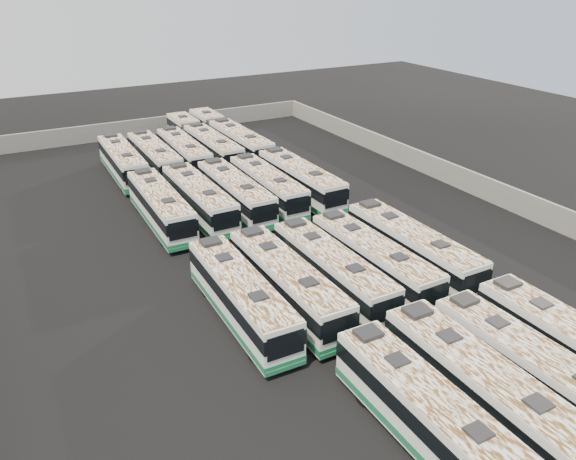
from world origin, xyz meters
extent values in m
plane|color=black|center=(0.00, 0.00, 0.00)|extent=(140.00, 140.00, 0.00)
cube|color=#65625E|center=(0.00, 36.30, 1.10)|extent=(45.20, 0.30, 2.20)
cube|color=#65625E|center=(22.30, 0.00, 1.10)|extent=(0.30, 73.20, 2.20)
cube|color=#B9BBB4|center=(-3.02, -21.98, 1.70)|extent=(2.50, 11.80, 2.70)
cube|color=#19623D|center=(-3.02, -21.98, 0.71)|extent=(2.55, 11.85, 0.41)
cube|color=black|center=(-3.02, -21.98, 2.14)|extent=(2.56, 11.86, 0.90)
cube|color=silver|center=(-3.02, -21.98, 3.08)|extent=(2.45, 11.57, 0.07)
cube|color=black|center=(-3.03, -24.58, 3.17)|extent=(0.94, 0.94, 0.14)
cube|color=black|center=(-3.01, -19.39, 3.17)|extent=(0.94, 0.94, 0.14)
cube|color=black|center=(-3.00, -17.03, 3.22)|extent=(1.28, 1.09, 0.26)
cylinder|color=black|center=(-4.06, -18.21, 0.49)|extent=(0.28, 0.98, 0.98)
cylinder|color=black|center=(-1.96, -18.21, 0.49)|extent=(0.28, 0.98, 0.98)
cube|color=#B9BBB4|center=(0.32, -22.00, 1.77)|extent=(2.69, 12.36, 2.83)
cube|color=#19623D|center=(0.32, -22.00, 0.74)|extent=(2.74, 12.41, 0.43)
cube|color=black|center=(0.32, -22.00, 2.24)|extent=(2.75, 12.42, 0.95)
cube|color=silver|center=(0.32, -22.00, 3.22)|extent=(2.63, 12.12, 0.07)
cube|color=black|center=(0.30, -24.72, 3.32)|extent=(0.99, 0.99, 0.14)
cube|color=black|center=(0.35, -19.29, 3.32)|extent=(0.99, 0.99, 0.14)
cube|color=black|center=(0.37, -16.82, 3.37)|extent=(1.35, 1.14, 0.27)
cylinder|color=black|center=(-0.74, -18.04, 0.51)|extent=(0.30, 1.03, 1.03)
cylinder|color=black|center=(1.46, -18.06, 0.51)|extent=(0.30, 1.03, 1.03)
cube|color=#B9BBB4|center=(3.67, -22.02, 1.69)|extent=(2.66, 11.83, 2.70)
cube|color=#19623D|center=(3.67, -22.02, 0.71)|extent=(2.71, 11.88, 0.41)
cube|color=black|center=(3.67, -22.02, 2.14)|extent=(2.72, 11.89, 0.90)
cube|color=silver|center=(3.67, -22.02, 3.07)|extent=(2.61, 11.59, 0.07)
cube|color=black|center=(3.63, -19.43, 3.17)|extent=(0.95, 0.95, 0.14)
cube|color=black|center=(3.59, -17.07, 3.22)|extent=(1.30, 1.10, 0.26)
cylinder|color=black|center=(2.56, -18.27, 0.49)|extent=(0.29, 0.99, 0.98)
cylinder|color=black|center=(4.66, -18.23, 0.49)|extent=(0.29, 0.99, 0.98)
cube|color=#19623D|center=(7.09, -21.98, 0.72)|extent=(2.62, 12.01, 0.42)
cube|color=black|center=(7.10, -19.35, 3.21)|extent=(0.95, 0.95, 0.14)
cube|color=black|center=(7.12, -16.96, 3.26)|extent=(1.30, 1.10, 0.26)
cylinder|color=black|center=(6.05, -18.15, 0.50)|extent=(0.29, 1.00, 1.00)
cylinder|color=black|center=(8.18, -18.17, 0.50)|extent=(0.29, 1.00, 1.00)
cube|color=#B9BBB4|center=(-6.33, -8.52, 1.72)|extent=(2.70, 12.01, 2.74)
cube|color=#19623D|center=(-6.33, -8.52, 0.72)|extent=(2.75, 12.06, 0.42)
cube|color=black|center=(-6.33, -8.52, 2.17)|extent=(2.76, 12.07, 0.92)
cube|color=black|center=(-6.43, -14.52, 2.04)|extent=(2.20, 0.10, 1.45)
cube|color=#19623D|center=(-6.43, -14.52, 0.52)|extent=(2.49, 0.14, 0.28)
cube|color=silver|center=(-6.33, -8.52, 3.12)|extent=(2.65, 11.77, 0.07)
cube|color=black|center=(-6.37, -11.15, 3.22)|extent=(0.96, 0.96, 0.14)
cube|color=black|center=(-6.28, -5.88, 3.22)|extent=(0.96, 0.96, 0.14)
cube|color=black|center=(-6.24, -3.49, 3.27)|extent=(1.32, 1.12, 0.26)
cylinder|color=black|center=(-7.46, -12.33, 0.50)|extent=(0.30, 1.00, 1.00)
cylinder|color=black|center=(-5.33, -12.36, 0.50)|extent=(0.30, 1.00, 1.00)
cylinder|color=black|center=(-7.33, -4.67, 0.50)|extent=(0.30, 1.00, 1.00)
cylinder|color=black|center=(-5.19, -4.70, 0.50)|extent=(0.30, 1.00, 1.00)
cube|color=#B9BBB4|center=(-3.11, -8.57, 1.74)|extent=(2.55, 12.14, 2.78)
cube|color=#19623D|center=(-3.11, -8.57, 0.73)|extent=(2.60, 12.19, 0.42)
cube|color=black|center=(-3.11, -8.57, 2.20)|extent=(2.61, 12.20, 0.93)
cube|color=black|center=(-3.11, -14.66, 2.07)|extent=(2.23, 0.06, 1.47)
cube|color=#19623D|center=(-3.11, -14.66, 0.53)|extent=(2.53, 0.10, 0.28)
cube|color=silver|center=(-3.11, -8.57, 3.17)|extent=(2.49, 11.90, 0.07)
cube|color=black|center=(-3.11, -11.24, 3.27)|extent=(0.96, 0.96, 0.14)
cube|color=black|center=(-3.12, -5.90, 3.27)|extent=(0.96, 0.96, 0.14)
cube|color=black|center=(-3.12, -3.47, 3.32)|extent=(1.32, 1.11, 0.26)
cylinder|color=black|center=(-4.19, -12.46, 0.51)|extent=(0.28, 1.01, 1.01)
cylinder|color=black|center=(-2.03, -12.45, 0.51)|extent=(0.28, 1.01, 1.01)
cylinder|color=black|center=(-4.20, -4.69, 0.51)|extent=(0.28, 1.01, 1.01)
cylinder|color=black|center=(-2.04, -4.69, 0.51)|extent=(0.28, 1.01, 1.01)
cube|color=#B9BBB4|center=(0.35, -8.46, 1.70)|extent=(2.51, 11.84, 2.71)
cube|color=#19623D|center=(0.35, -8.46, 0.71)|extent=(2.56, 11.90, 0.41)
cube|color=black|center=(0.35, -8.46, 2.15)|extent=(2.57, 11.91, 0.91)
cube|color=black|center=(0.37, -14.40, 2.02)|extent=(2.17, 0.07, 1.43)
cube|color=#19623D|center=(0.37, -14.40, 0.51)|extent=(2.47, 0.11, 0.28)
cube|color=silver|center=(0.35, -8.46, 3.09)|extent=(2.46, 11.61, 0.07)
cube|color=black|center=(0.36, -11.06, 3.19)|extent=(0.94, 0.94, 0.14)
cube|color=black|center=(0.34, -5.85, 3.19)|extent=(0.94, 0.94, 0.14)
cube|color=black|center=(0.33, -3.49, 3.24)|extent=(1.29, 1.09, 0.26)
cylinder|color=black|center=(-0.69, -12.25, 0.49)|extent=(0.28, 0.99, 0.99)
cylinder|color=black|center=(1.42, -12.24, 0.49)|extent=(0.28, 0.99, 0.99)
cylinder|color=black|center=(-0.72, -4.67, 0.49)|extent=(0.28, 0.99, 0.99)
cylinder|color=black|center=(1.39, -4.67, 0.49)|extent=(0.28, 0.99, 0.99)
cube|color=#B9BBB4|center=(3.65, -8.60, 1.70)|extent=(2.68, 11.88, 2.71)
cube|color=#19623D|center=(3.65, -8.60, 0.71)|extent=(2.73, 11.94, 0.41)
cube|color=black|center=(3.65, -8.60, 2.15)|extent=(2.74, 11.95, 0.91)
cube|color=black|center=(3.75, -14.54, 2.02)|extent=(2.17, 0.10, 1.43)
cube|color=#19623D|center=(3.75, -14.54, 0.51)|extent=(2.47, 0.14, 0.28)
cube|color=silver|center=(3.65, -8.60, 3.09)|extent=(2.62, 11.65, 0.07)
cube|color=black|center=(3.69, -11.20, 3.19)|extent=(0.95, 0.95, 0.14)
cube|color=black|center=(3.60, -5.99, 3.19)|extent=(0.95, 0.95, 0.14)
cube|color=black|center=(3.56, -3.62, 3.24)|extent=(1.30, 1.11, 0.26)
cylinder|color=black|center=(2.66, -12.40, 0.49)|extent=(0.29, 0.99, 0.99)
cylinder|color=black|center=(4.77, -12.37, 0.49)|extent=(0.29, 0.99, 0.99)
cylinder|color=black|center=(2.53, -4.83, 0.49)|extent=(0.29, 0.99, 0.99)
cylinder|color=black|center=(4.64, -4.79, 0.49)|extent=(0.29, 0.99, 0.99)
cube|color=#B9BBB4|center=(7.09, -8.56, 1.77)|extent=(2.62, 12.30, 2.82)
cube|color=#19623D|center=(7.09, -8.56, 0.74)|extent=(2.67, 12.35, 0.43)
cube|color=black|center=(7.09, -8.56, 2.23)|extent=(2.68, 12.36, 0.94)
cube|color=black|center=(7.12, -14.73, 2.10)|extent=(2.25, 0.07, 1.48)
cube|color=#19623D|center=(7.12, -14.73, 0.53)|extent=(2.56, 0.11, 0.29)
cube|color=silver|center=(7.09, -8.56, 3.21)|extent=(2.57, 12.06, 0.07)
cube|color=black|center=(7.11, -11.26, 3.31)|extent=(0.98, 0.98, 0.14)
cube|color=black|center=(7.08, -5.86, 3.31)|extent=(0.98, 0.98, 0.14)
cube|color=black|center=(7.07, -3.40, 3.36)|extent=(1.34, 1.13, 0.27)
cylinder|color=black|center=(6.02, -12.50, 0.51)|extent=(0.29, 1.03, 1.02)
cylinder|color=black|center=(8.21, -12.49, 0.51)|extent=(0.29, 1.03, 1.02)
cylinder|color=black|center=(5.98, -4.63, 0.51)|extent=(0.29, 1.03, 1.02)
cylinder|color=black|center=(8.17, -4.62, 0.51)|extent=(0.29, 1.03, 1.02)
cube|color=#B9BBB4|center=(-6.42, 7.78, 1.73)|extent=(2.70, 12.08, 2.76)
cube|color=#19623D|center=(-6.42, 7.78, 0.72)|extent=(2.75, 12.14, 0.42)
cube|color=black|center=(-6.42, 7.78, 2.19)|extent=(2.76, 12.15, 0.92)
cube|color=black|center=(-6.51, 1.73, 2.06)|extent=(2.21, 0.09, 1.46)
cube|color=#19623D|center=(-6.51, 1.73, 0.52)|extent=(2.51, 0.14, 0.28)
cube|color=silver|center=(-6.42, 7.78, 3.14)|extent=(2.64, 11.84, 0.07)
cube|color=black|center=(-6.46, 5.13, 3.24)|extent=(0.97, 0.97, 0.14)
cube|color=black|center=(-6.38, 10.43, 3.24)|extent=(0.97, 0.97, 0.14)
cube|color=black|center=(-6.34, 12.84, 3.29)|extent=(1.32, 1.12, 0.26)
cylinder|color=black|center=(-7.55, 3.94, 0.50)|extent=(0.30, 1.01, 1.00)
cylinder|color=black|center=(-5.40, 3.90, 0.50)|extent=(0.30, 1.01, 1.00)
cylinder|color=black|center=(-7.43, 11.65, 0.50)|extent=(0.30, 1.01, 1.00)
cylinder|color=black|center=(-5.28, 11.61, 0.50)|extent=(0.30, 1.01, 1.00)
cube|color=#B9BBB4|center=(-2.98, 7.80, 1.73)|extent=(2.60, 12.08, 2.76)
cube|color=#19623D|center=(-2.98, 7.80, 0.72)|extent=(2.65, 12.13, 0.42)
cube|color=black|center=(-2.98, 7.80, 2.19)|extent=(2.66, 12.14, 0.92)
cube|color=black|center=(-2.93, 1.75, 2.06)|extent=(2.21, 0.08, 1.46)
cube|color=#19623D|center=(-2.93, 1.75, 0.52)|extent=(2.51, 0.12, 0.28)
cube|color=silver|center=(-2.98, 7.80, 3.15)|extent=(2.55, 11.84, 0.07)
cube|color=black|center=(-2.96, 5.15, 3.25)|extent=(0.96, 0.96, 0.14)
cube|color=black|center=(-3.00, 10.46, 3.25)|extent=(0.96, 0.96, 0.14)
cube|color=black|center=(-3.01, 12.87, 3.30)|extent=(1.31, 1.11, 0.26)
cylinder|color=black|center=(-4.02, 3.94, 0.50)|extent=(0.29, 1.01, 1.00)
cylinder|color=black|center=(-1.87, 3.95, 0.50)|extent=(0.29, 1.01, 1.00)
cylinder|color=black|center=(-4.08, 11.65, 0.50)|extent=(0.29, 1.01, 1.00)
cylinder|color=black|center=(-1.93, 11.67, 0.50)|extent=(0.29, 1.01, 1.00)
cube|color=#B9BBB4|center=(0.36, 7.57, 1.72)|extent=(2.53, 12.00, 2.75)
cube|color=#19623D|center=(0.36, 7.57, 0.72)|extent=(2.58, 12.05, 0.42)
cube|color=black|center=(0.36, 7.57, 2.18)|extent=(2.59, 12.06, 0.92)
cube|color=black|center=(0.35, 1.56, 2.05)|extent=(2.20, 0.07, 1.45)
cube|color=#19623D|center=(0.35, 1.56, 0.52)|extent=(2.50, 0.11, 0.28)
cube|color=silver|center=(0.36, 7.57, 3.13)|extent=(2.48, 11.76, 0.07)
cube|color=black|center=(0.36, 4.93, 3.23)|extent=(0.95, 0.95, 0.14)
cube|color=black|center=(0.37, 10.21, 3.23)|extent=(0.95, 0.95, 0.14)
cube|color=black|center=(0.38, 12.61, 3.28)|extent=(1.30, 1.10, 0.26)
cylinder|color=black|center=(-0.72, 3.74, 0.50)|extent=(0.28, 1.00, 1.00)
cylinder|color=black|center=(1.42, 3.73, 0.50)|extent=(0.28, 1.00, 1.00)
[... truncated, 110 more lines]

